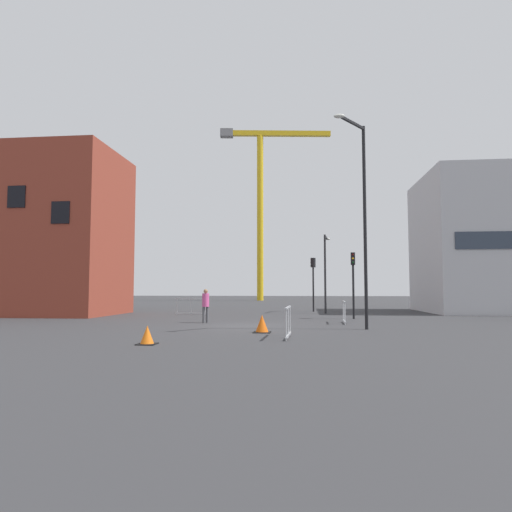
{
  "coord_description": "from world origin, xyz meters",
  "views": [
    {
      "loc": [
        2.58,
        -20.64,
        1.72
      ],
      "look_at": [
        0.0,
        3.89,
        3.46
      ],
      "focal_mm": 31.94,
      "sensor_mm": 36.0,
      "label": 1
    }
  ],
  "objects": [
    {
      "name": "traffic_light_verge",
      "position": [
        3.26,
        13.2,
        2.66
      ],
      "size": [
        0.38,
        0.36,
        3.95
      ],
      "color": "black",
      "rests_on": "ground"
    },
    {
      "name": "safety_barrier_left_run",
      "position": [
        2.03,
        -4.74,
        0.56
      ],
      "size": [
        0.14,
        2.04,
        1.08
      ],
      "color": "#B2B5BA",
      "rests_on": "ground"
    },
    {
      "name": "safety_barrier_right_run",
      "position": [
        -4.73,
        8.52,
        0.56
      ],
      "size": [
        2.07,
        0.15,
        1.08
      ],
      "color": "#B2B5BA",
      "rests_on": "ground"
    },
    {
      "name": "safety_barrier_mid_span",
      "position": [
        4.54,
        2.17,
        0.56
      ],
      "size": [
        0.11,
        1.85,
        1.08
      ],
      "color": "#B2B5BA",
      "rests_on": "ground"
    },
    {
      "name": "brick_building",
      "position": [
        -14.13,
        7.49,
        5.31
      ],
      "size": [
        9.15,
        6.9,
        10.61
      ],
      "color": "brown",
      "rests_on": "ground"
    },
    {
      "name": "ground",
      "position": [
        0.0,
        0.0,
        0.0
      ],
      "size": [
        160.0,
        160.0,
        0.0
      ],
      "primitive_type": "plane",
      "color": "#333335"
    },
    {
      "name": "traffic_light_median",
      "position": [
        5.35,
        5.48,
        2.52
      ],
      "size": [
        0.27,
        0.38,
        3.73
      ],
      "color": "black",
      "rests_on": "ground"
    },
    {
      "name": "streetlamp_short",
      "position": [
        4.08,
        11.14,
        3.33
      ],
      "size": [
        0.54,
        1.88,
        5.4
      ],
      "color": "#232326",
      "rests_on": "ground"
    },
    {
      "name": "office_block",
      "position": [
        16.18,
        13.56,
        4.93
      ],
      "size": [
        9.83,
        9.24,
        9.86
      ],
      "color": "#B7B7BC",
      "rests_on": "ground"
    },
    {
      "name": "traffic_cone_on_verge",
      "position": [
        0.95,
        -2.91,
        0.32
      ],
      "size": [
        0.68,
        0.68,
        0.69
      ],
      "color": "black",
      "rests_on": "ground"
    },
    {
      "name": "pedestrian_walking",
      "position": [
        -2.3,
        1.75,
        0.97
      ],
      "size": [
        0.34,
        0.34,
        1.68
      ],
      "color": "#4C4C51",
      "rests_on": "ground"
    },
    {
      "name": "streetlamp_tall",
      "position": [
        5.03,
        -1.31,
        5.09
      ],
      "size": [
        1.44,
        1.8,
        8.68
      ],
      "color": "black",
      "rests_on": "ground"
    },
    {
      "name": "construction_crane",
      "position": [
        -3.23,
        42.75,
        15.79
      ],
      "size": [
        15.75,
        2.89,
        24.35
      ],
      "color": "gold",
      "rests_on": "ground"
    },
    {
      "name": "traffic_cone_by_barrier",
      "position": [
        -2.21,
        -6.99,
        0.27
      ],
      "size": [
        0.57,
        0.57,
        0.58
      ],
      "color": "black",
      "rests_on": "ground"
    }
  ]
}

